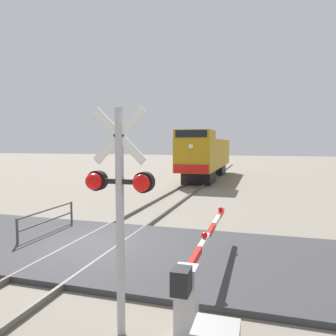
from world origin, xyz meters
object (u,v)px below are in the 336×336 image
at_px(locomotive, 207,155).
at_px(crossing_signal, 119,197).
at_px(crossing_gate, 195,272).
at_px(guard_railing, 48,218).

xyz_separation_m(locomotive, crossing_signal, (2.64, -24.57, 0.19)).
bearing_deg(crossing_signal, locomotive, 96.13).
bearing_deg(crossing_gate, locomotive, 98.95).
bearing_deg(crossing_gate, crossing_signal, -136.34).
distance_m(locomotive, crossing_gate, 23.87).
bearing_deg(locomotive, guard_railing, -96.52).
distance_m(crossing_signal, guard_railing, 6.96).
bearing_deg(crossing_signal, guard_railing, 136.91).
bearing_deg(guard_railing, locomotive, 83.48).
xyz_separation_m(crossing_signal, guard_railing, (-4.92, 4.60, -1.73)).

